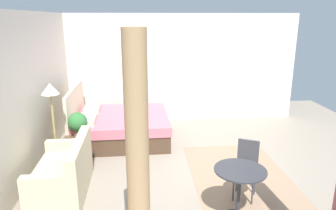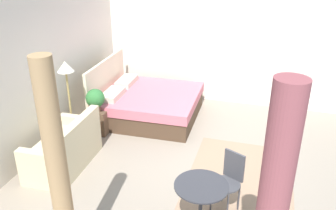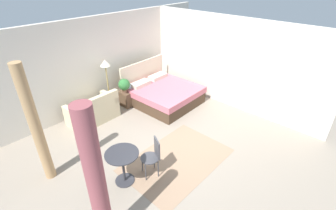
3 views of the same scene
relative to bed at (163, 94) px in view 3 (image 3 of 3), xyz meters
The scene contains 14 objects.
ground_plane 2.13m from the bed, 132.79° to the right, with size 8.54×8.84×0.02m, color gray.
wall_back 2.24m from the bed, 136.10° to the left, with size 8.54×0.12×2.70m, color silver.
wall_right 2.30m from the bed, 49.10° to the right, with size 0.12×5.84×2.70m, color silver.
area_rug 2.80m from the bed, 129.73° to the right, with size 2.41×1.60×0.01m, color #93755B.
bed is the anchor object (origin of this frame).
couch 2.24m from the bed, 162.57° to the left, with size 1.37×0.76×0.85m.
nightstand 1.14m from the bed, 142.33° to the left, with size 0.41×0.44×0.48m.
potted_plant 1.28m from the bed, 146.49° to the left, with size 0.35×0.35×0.45m.
vase 1.09m from the bed, 137.74° to the left, with size 0.13×0.13×0.18m.
floor_lamp 1.94m from the bed, 144.26° to the left, with size 0.29×0.29×1.56m.
balcony_table 3.46m from the bed, 149.58° to the right, with size 0.67×0.67×0.73m.
cafe_chair_near_window 3.17m from the bed, 139.91° to the right, with size 0.52×0.52×0.86m.
curtain_left 4.78m from the bed, 147.48° to the right, with size 0.26×0.26×2.51m.
curtain_right 4.09m from the bed, behind, with size 0.20×0.20×2.51m.
Camera 3 is at (-3.59, -3.29, 3.85)m, focal length 25.92 mm.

